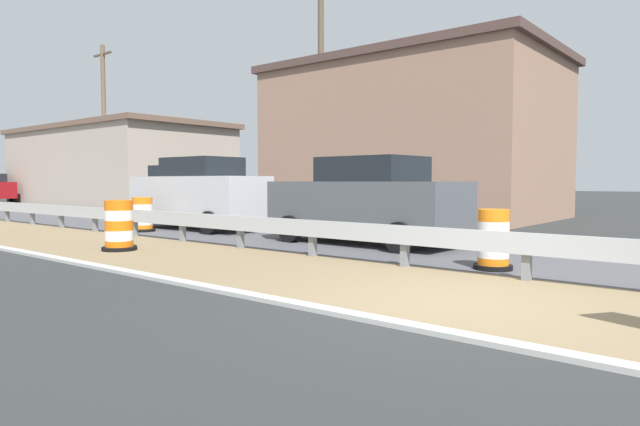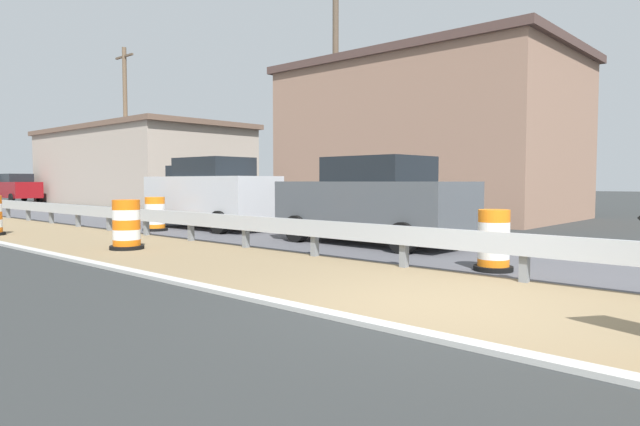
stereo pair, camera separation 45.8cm
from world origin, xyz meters
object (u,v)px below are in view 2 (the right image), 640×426
object	(u,v)px
traffic_barrel_close	(127,227)
car_lead_near_lane	(211,194)
car_mid_far_lane	(18,188)
traffic_barrel_nearest	(494,243)
traffic_barrel_mid	(155,216)
car_trailing_near_lane	(196,190)
utility_pole_mid	(126,125)
car_lead_far_lane	(373,201)
utility_pole_near	(335,95)

from	to	relation	value
traffic_barrel_close	car_lead_near_lane	size ratio (longest dim) A/B	0.23
car_lead_near_lane	car_mid_far_lane	distance (m)	27.22
traffic_barrel_nearest	car_lead_near_lane	size ratio (longest dim) A/B	0.21
car_lead_near_lane	traffic_barrel_close	bearing A→B (deg)	122.30
traffic_barrel_nearest	traffic_barrel_mid	world-z (taller)	traffic_barrel_nearest
traffic_barrel_nearest	car_lead_near_lane	bearing A→B (deg)	80.06
car_trailing_near_lane	utility_pole_mid	distance (m)	10.26
car_lead_far_lane	utility_pole_mid	distance (m)	22.75
car_lead_far_lane	traffic_barrel_mid	bearing A→B (deg)	14.30
car_mid_far_lane	utility_pole_near	xyz separation A→B (m)	(2.72, -26.28, 3.90)
car_lead_near_lane	car_mid_far_lane	size ratio (longest dim) A/B	1.03
car_mid_far_lane	utility_pole_mid	distance (m)	12.06
car_trailing_near_lane	car_lead_far_lane	distance (m)	12.87
utility_pole_mid	car_lead_near_lane	bearing A→B (deg)	-110.25
traffic_barrel_close	traffic_barrel_mid	bearing A→B (deg)	51.21
utility_pole_near	traffic_barrel_mid	bearing A→B (deg)	179.84
car_mid_far_lane	car_lead_far_lane	bearing A→B (deg)	-5.16
car_mid_far_lane	utility_pole_near	bearing A→B (deg)	7.44
utility_pole_mid	traffic_barrel_close	bearing A→B (deg)	-118.63
traffic_barrel_close	utility_pole_mid	size ratio (longest dim) A/B	0.12
traffic_barrel_nearest	car_lead_far_lane	xyz separation A→B (m)	(1.73, 3.72, 0.56)
car_lead_near_lane	utility_pole_mid	size ratio (longest dim) A/B	0.52
car_trailing_near_lane	car_mid_far_lane	xyz separation A→B (m)	(0.04, 20.75, -0.08)
traffic_barrel_nearest	traffic_barrel_mid	xyz separation A→B (m)	(0.22, 10.51, -0.00)
car_trailing_near_lane	utility_pole_near	xyz separation A→B (m)	(2.77, -5.53, 3.82)
utility_pole_mid	car_trailing_near_lane	bearing A→B (deg)	-101.48
car_trailing_near_lane	utility_pole_mid	bearing A→B (deg)	166.88
traffic_barrel_nearest	utility_pole_near	world-z (taller)	utility_pole_near
car_lead_far_lane	utility_pole_mid	world-z (taller)	utility_pole_mid
traffic_barrel_nearest	car_lead_far_lane	world-z (taller)	car_lead_far_lane
traffic_barrel_nearest	car_trailing_near_lane	world-z (taller)	car_trailing_near_lane
traffic_barrel_nearest	car_lead_far_lane	distance (m)	4.14
car_lead_near_lane	car_trailing_near_lane	bearing A→B (deg)	-32.43
traffic_barrel_nearest	traffic_barrel_mid	bearing A→B (deg)	88.79
car_lead_far_lane	car_mid_far_lane	world-z (taller)	car_lead_far_lane
car_trailing_near_lane	car_mid_far_lane	world-z (taller)	car_trailing_near_lane
traffic_barrel_close	utility_pole_mid	distance (m)	21.34
car_lead_far_lane	car_mid_far_lane	size ratio (longest dim) A/B	1.04
traffic_barrel_mid	utility_pole_near	world-z (taller)	utility_pole_near
traffic_barrel_nearest	car_lead_far_lane	bearing A→B (deg)	65.06
traffic_barrel_mid	car_lead_near_lane	distance (m)	1.77
car_trailing_near_lane	utility_pole_mid	world-z (taller)	utility_pole_mid
car_lead_near_lane	car_trailing_near_lane	distance (m)	7.29
traffic_barrel_close	traffic_barrel_nearest	bearing A→B (deg)	-70.10
car_lead_near_lane	utility_pole_mid	bearing A→B (deg)	-20.84
traffic_barrel_close	utility_pole_near	xyz separation A→B (m)	(10.88, 3.43, 4.40)
traffic_barrel_close	traffic_barrel_mid	world-z (taller)	traffic_barrel_close
traffic_barrel_nearest	car_mid_far_lane	xyz separation A→B (m)	(5.61, 36.76, 0.53)
car_lead_near_lane	utility_pole_near	bearing A→B (deg)	-84.84
traffic_barrel_mid	car_trailing_near_lane	xyz separation A→B (m)	(5.34, 5.50, 0.61)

